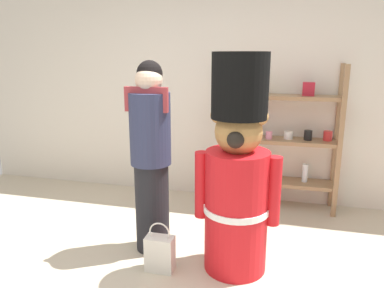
% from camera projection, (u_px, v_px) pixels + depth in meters
% --- Properties ---
extents(back_wall, '(6.40, 0.12, 2.60)m').
position_uv_depth(back_wall, '(221.00, 89.00, 4.27)').
color(back_wall, silver).
rests_on(back_wall, ground_plane).
extents(merchandise_shelf, '(1.29, 0.35, 1.61)m').
position_uv_depth(merchandise_shelf, '(279.00, 137.00, 4.01)').
color(merchandise_shelf, '#93704C').
rests_on(merchandise_shelf, ground_plane).
extents(teddy_bear_guard, '(0.67, 0.52, 1.71)m').
position_uv_depth(teddy_bear_guard, '(237.00, 176.00, 2.79)').
color(teddy_bear_guard, red).
rests_on(teddy_bear_guard, ground_plane).
extents(person_shopper, '(0.36, 0.35, 1.65)m').
position_uv_depth(person_shopper, '(151.00, 156.00, 3.08)').
color(person_shopper, black).
rests_on(person_shopper, ground_plane).
extents(shopping_bag, '(0.23, 0.13, 0.41)m').
position_uv_depth(shopping_bag, '(160.00, 253.00, 2.90)').
color(shopping_bag, silver).
rests_on(shopping_bag, ground_plane).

